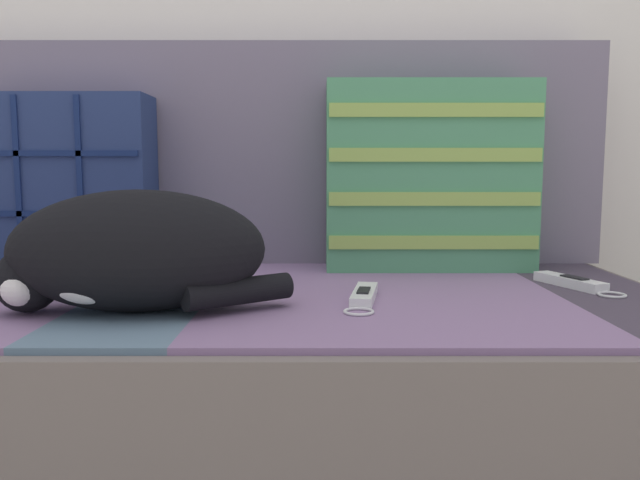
# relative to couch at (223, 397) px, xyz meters

# --- Properties ---
(couch) EXTENTS (1.76, 0.88, 0.43)m
(couch) POSITION_rel_couch_xyz_m (0.00, 0.00, 0.00)
(couch) COLOR #3D3838
(couch) RESTS_ON ground_plane
(sofa_backrest) EXTENTS (1.72, 0.14, 0.52)m
(sofa_backrest) POSITION_rel_couch_xyz_m (-0.00, 0.37, 0.48)
(sofa_backrest) COLOR slate
(sofa_backrest) RESTS_ON couch
(throw_pillow_quilted) EXTENTS (0.40, 0.14, 0.39)m
(throw_pillow_quilted) POSITION_rel_couch_xyz_m (-0.38, 0.23, 0.41)
(throw_pillow_quilted) COLOR navy
(throw_pillow_quilted) RESTS_ON couch
(throw_pillow_striped) EXTENTS (0.46, 0.14, 0.42)m
(throw_pillow_striped) POSITION_rel_couch_xyz_m (0.44, 0.23, 0.43)
(throw_pillow_striped) COLOR #4C9366
(throw_pillow_striped) RESTS_ON couch
(sleeping_cat) EXTENTS (0.46, 0.25, 0.19)m
(sleeping_cat) POSITION_rel_couch_xyz_m (-0.10, -0.20, 0.31)
(sleeping_cat) COLOR black
(sleeping_cat) RESTS_ON couch
(game_remote_near) EXTENTS (0.07, 0.21, 0.02)m
(game_remote_near) POSITION_rel_couch_xyz_m (0.27, -0.12, 0.23)
(game_remote_near) COLOR white
(game_remote_near) RESTS_ON couch
(game_remote_far) EXTENTS (0.12, 0.21, 0.02)m
(game_remote_far) POSITION_rel_couch_xyz_m (0.68, 0.00, 0.23)
(game_remote_far) COLOR white
(game_remote_far) RESTS_ON couch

